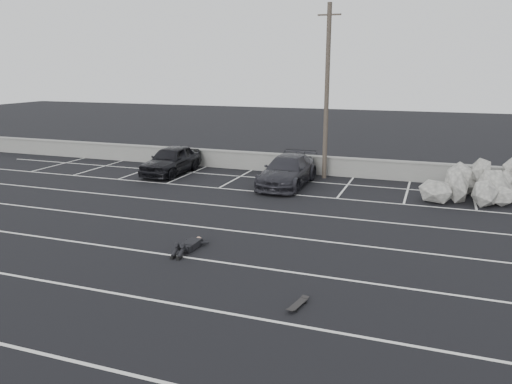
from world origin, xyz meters
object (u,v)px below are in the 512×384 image
at_px(car_right, 287,171).
at_px(car_left, 171,160).
at_px(person, 192,241).
at_px(skateboard, 298,304).
at_px(riprap_pile, 495,187).
at_px(trash_bin, 483,181).
at_px(utility_pole, 327,93).

bearing_deg(car_right, car_left, 176.40).
bearing_deg(car_right, person, -91.82).
relative_size(car_left, skateboard, 5.91).
relative_size(car_right, person, 2.27).
bearing_deg(riprap_pile, trash_bin, 107.38).
distance_m(person, skateboard, 5.38).
xyz_separation_m(utility_pole, trash_bin, (7.94, -0.59, -4.08)).
distance_m(car_left, trash_bin, 16.43).
xyz_separation_m(car_right, utility_pole, (1.39, 2.42, 3.86)).
xyz_separation_m(car_right, person, (-0.43, -9.90, -0.53)).
relative_size(trash_bin, riprap_pile, 0.18).
relative_size(utility_pole, skateboard, 11.49).
distance_m(car_right, person, 9.92).
bearing_deg(riprap_pile, car_right, -177.32).
bearing_deg(person, riprap_pile, 46.30).
bearing_deg(car_left, utility_pole, 12.88).
distance_m(utility_pole, skateboard, 16.16).
height_order(utility_pole, trash_bin, utility_pole).
distance_m(car_right, skateboard, 13.50).
relative_size(utility_pole, person, 3.95).
xyz_separation_m(riprap_pile, person, (-10.20, -10.36, -0.37)).
height_order(trash_bin, skateboard, trash_bin).
height_order(utility_pole, riprap_pile, utility_pole).
bearing_deg(utility_pole, riprap_pile, -13.21).
distance_m(riprap_pile, skateboard, 14.49).
distance_m(utility_pole, person, 13.21).
relative_size(car_left, person, 2.03).
bearing_deg(car_left, riprap_pile, -0.03).
bearing_deg(car_right, riprap_pile, 3.37).
xyz_separation_m(car_left, person, (6.60, -10.43, -0.57)).
xyz_separation_m(car_left, riprap_pile, (16.81, -0.07, -0.21)).
height_order(car_right, person, car_right).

